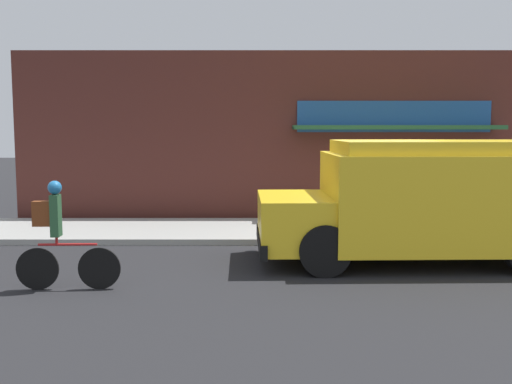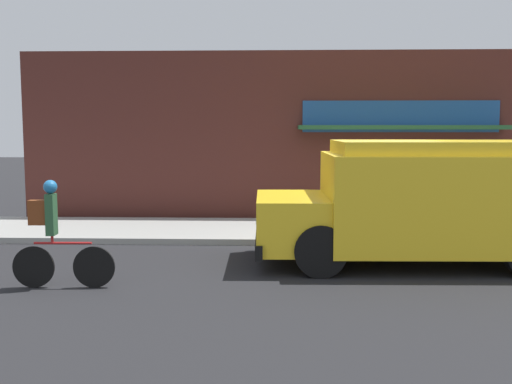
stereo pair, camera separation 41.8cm
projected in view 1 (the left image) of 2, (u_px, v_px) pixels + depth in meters
The scene contains 5 objects.
ground_plane at pixel (364, 246), 11.91m from camera, with size 70.00×70.00×0.00m, color #232326.
sidewalk at pixel (353, 230), 13.32m from camera, with size 28.00×2.84×0.13m.
storefront at pixel (345, 137), 14.83m from camera, with size 16.25×0.99×4.22m.
school_bus at pixel (428, 199), 10.35m from camera, with size 5.37×2.75×2.12m.
cyclist at pixel (60, 237), 8.62m from camera, with size 1.50×0.20×1.59m.
Camera 1 is at (-2.15, -11.73, 2.34)m, focal length 42.00 mm.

